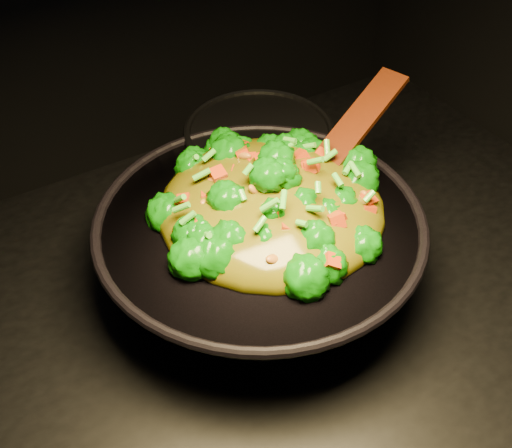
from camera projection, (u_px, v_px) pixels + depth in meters
wok at (260, 252)px, 0.95m from camera, size 0.59×0.59×0.13m
stir_fry at (272, 181)px, 0.88m from camera, size 0.40×0.40×0.11m
spatula at (338, 146)px, 0.95m from camera, size 0.29×0.13×0.12m
back_pot at (259, 160)px, 1.10m from camera, size 0.29×0.29×0.14m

